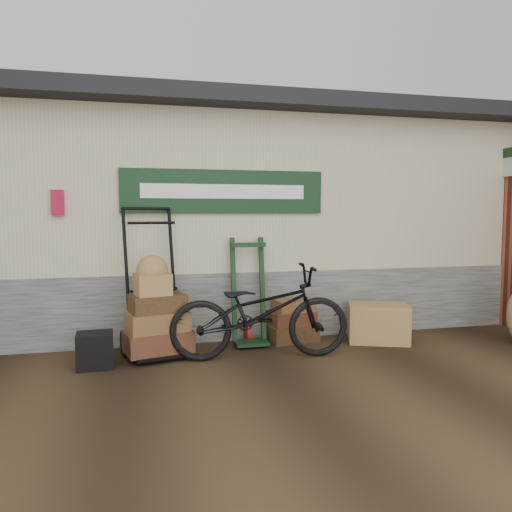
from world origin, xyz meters
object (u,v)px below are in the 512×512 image
(porter_trolley, at_px, (153,280))
(suitcase_stack, at_px, (292,320))
(black_trunk, at_px, (95,350))
(bicycle, at_px, (260,307))
(wicker_hamper, at_px, (378,323))
(green_barrow, at_px, (249,291))

(porter_trolley, relative_size, suitcase_stack, 2.82)
(suitcase_stack, relative_size, black_trunk, 1.65)
(suitcase_stack, xyz_separation_m, bicycle, (-0.60, -0.67, 0.32))
(wicker_hamper, distance_m, black_trunk, 3.52)
(porter_trolley, relative_size, black_trunk, 4.65)
(wicker_hamper, xyz_separation_m, bicycle, (-1.68, -0.37, 0.35))
(bicycle, bearing_deg, suitcase_stack, -36.86)
(suitcase_stack, bearing_deg, porter_trolley, -173.67)
(suitcase_stack, bearing_deg, wicker_hamper, -15.32)
(porter_trolley, height_order, wicker_hamper, porter_trolley)
(green_barrow, bearing_deg, wicker_hamper, -10.00)
(green_barrow, distance_m, suitcase_stack, 0.70)
(suitcase_stack, height_order, bicycle, bicycle)
(green_barrow, distance_m, black_trunk, 1.99)
(suitcase_stack, height_order, wicker_hamper, suitcase_stack)
(porter_trolley, bearing_deg, suitcase_stack, -6.67)
(porter_trolley, xyz_separation_m, suitcase_stack, (1.79, 0.20, -0.61))
(black_trunk, distance_m, bicycle, 1.88)
(wicker_hamper, height_order, black_trunk, wicker_hamper)
(green_barrow, bearing_deg, porter_trolley, -170.97)
(black_trunk, bearing_deg, suitcase_stack, 13.45)
(wicker_hamper, relative_size, bicycle, 0.37)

